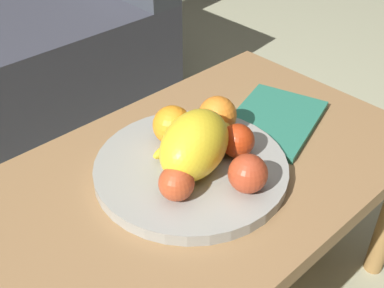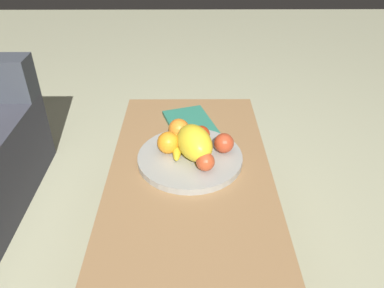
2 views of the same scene
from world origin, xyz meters
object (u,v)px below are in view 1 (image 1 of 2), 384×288
fruit_bowl (192,169)px  apple_right (248,174)px  melon_large_front (195,144)px  coffee_table (179,200)px  apple_front (177,183)px  orange_left (172,125)px  apple_left (238,141)px  banana_bunch (190,135)px  orange_front (217,115)px  magazine (275,121)px

fruit_bowl → apple_right: apple_right is taller
melon_large_front → apple_right: size_ratio=2.44×
coffee_table → apple_front: 0.13m
orange_left → fruit_bowl: bearing=-105.4°
apple_left → banana_bunch: bearing=122.7°
melon_large_front → orange_front: bearing=25.7°
melon_large_front → apple_left: 0.10m
banana_bunch → fruit_bowl: bearing=-128.6°
coffee_table → apple_right: 0.18m
coffee_table → fruit_bowl: 0.07m
fruit_bowl → orange_front: size_ratio=4.71×
melon_large_front → orange_front: (0.12, 0.06, -0.02)m
orange_left → apple_right: (0.00, -0.21, -0.00)m
apple_front → magazine: bearing=8.0°
coffee_table → orange_front: orange_front is taller
apple_right → orange_left: bearing=90.5°
orange_front → apple_front: size_ratio=1.25×
coffee_table → apple_front: bearing=-134.0°
coffee_table → melon_large_front: (0.03, -0.02, 0.14)m
coffee_table → orange_front: (0.15, 0.04, 0.12)m
melon_large_front → magazine: melon_large_front is taller
orange_front → magazine: 0.16m
coffee_table → apple_left: apple_left is taller
orange_left → banana_bunch: (0.01, -0.04, -0.01)m
apple_right → melon_large_front: bearing=105.4°
melon_large_front → orange_front: 0.14m
melon_large_front → apple_left: size_ratio=2.62×
magazine → apple_left: bearing=174.6°
coffee_table → apple_right: apple_right is taller
melon_large_front → magazine: (0.27, 0.01, -0.08)m
magazine → coffee_table: bearing=161.5°
fruit_bowl → banana_bunch: banana_bunch is taller
apple_right → apple_front: bearing=146.4°
apple_front → orange_left: bearing=51.0°
coffee_table → magazine: 0.30m
apple_front → apple_left: size_ratio=0.96×
fruit_bowl → orange_left: (0.02, 0.08, 0.05)m
orange_front → apple_right: 0.19m
apple_front → fruit_bowl: bearing=30.4°
magazine → melon_large_front: bearing=164.8°
coffee_table → melon_large_front: 0.14m
coffee_table → apple_left: bearing=-19.1°
coffee_table → orange_left: orange_left is taller
orange_left → apple_front: (-0.11, -0.13, -0.01)m
orange_front → orange_left: bearing=158.6°
coffee_table → banana_bunch: banana_bunch is taller
orange_front → orange_left: same height
apple_front → melon_large_front: bearing=24.8°
fruit_bowl → apple_front: bearing=-149.6°
coffee_table → banana_bunch: bearing=30.6°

